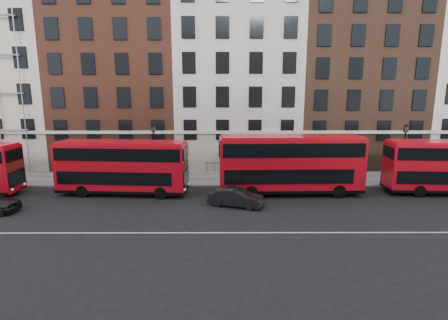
{
  "coord_description": "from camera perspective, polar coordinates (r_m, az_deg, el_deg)",
  "views": [
    {
      "loc": [
        -1.58,
        -21.51,
        8.45
      ],
      "look_at": [
        -1.49,
        5.0,
        3.0
      ],
      "focal_mm": 28.0,
      "sensor_mm": 36.0,
      "label": 1
    }
  ],
  "objects": [
    {
      "name": "ground",
      "position": [
        23.16,
        3.78,
        -9.81
      ],
      "size": [
        120.0,
        120.0,
        0.0
      ],
      "primitive_type": "plane",
      "color": "black",
      "rests_on": "ground"
    },
    {
      "name": "pavement",
      "position": [
        33.12,
        2.54,
        -3.04
      ],
      "size": [
        80.0,
        5.0,
        0.15
      ],
      "primitive_type": "cube",
      "color": "gray",
      "rests_on": "ground"
    },
    {
      "name": "kerb",
      "position": [
        30.71,
        2.76,
        -4.21
      ],
      "size": [
        80.0,
        0.3,
        0.16
      ],
      "primitive_type": "cube",
      "color": "gray",
      "rests_on": "ground"
    },
    {
      "name": "road_centre_line",
      "position": [
        21.31,
        4.15,
        -11.76
      ],
      "size": [
        70.0,
        0.12,
        0.01
      ],
      "primitive_type": "cube",
      "color": "white",
      "rests_on": "ground"
    },
    {
      "name": "building_terrace",
      "position": [
        39.45,
        1.7,
        14.21
      ],
      "size": [
        64.0,
        11.95,
        22.0
      ],
      "color": "#B2A99A",
      "rests_on": "ground"
    },
    {
      "name": "bus_b",
      "position": [
        29.17,
        -16.33,
        -0.97
      ],
      "size": [
        10.49,
        3.25,
        4.34
      ],
      "rotation": [
        0.0,
        0.0,
        -0.07
      ],
      "color": "red",
      "rests_on": "ground"
    },
    {
      "name": "bus_c",
      "position": [
        28.48,
        10.67,
        -0.5
      ],
      "size": [
        11.47,
        3.06,
        4.79
      ],
      "rotation": [
        0.0,
        0.0,
        0.03
      ],
      "color": "red",
      "rests_on": "ground"
    },
    {
      "name": "car_front",
      "position": [
        25.58,
        1.95,
        -6.1
      ],
      "size": [
        4.29,
        2.63,
        1.33
      ],
      "primitive_type": "imported",
      "rotation": [
        0.0,
        0.0,
        1.25
      ],
      "color": "black",
      "rests_on": "ground"
    },
    {
      "name": "lamp_post_left",
      "position": [
        30.96,
        -11.3,
        1.4
      ],
      "size": [
        0.44,
        0.44,
        5.33
      ],
      "color": "black",
      "rests_on": "pavement"
    },
    {
      "name": "lamp_post_right",
      "position": [
        34.26,
        27.27,
        1.3
      ],
      "size": [
        0.44,
        0.44,
        5.33
      ],
      "color": "black",
      "rests_on": "pavement"
    },
    {
      "name": "iron_railings",
      "position": [
        35.12,
        2.38,
        -1.22
      ],
      "size": [
        6.6,
        0.06,
        1.0
      ],
      "primitive_type": null,
      "color": "black",
      "rests_on": "pavement"
    }
  ]
}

